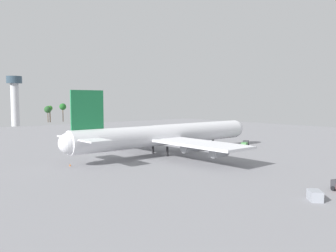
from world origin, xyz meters
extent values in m
plane|color=gray|center=(0.00, 0.00, 0.00)|extent=(293.06, 293.06, 0.00)
cylinder|color=silver|center=(0.00, 0.00, 6.23)|extent=(67.28, 6.54, 6.54)
sphere|color=silver|center=(33.64, 0.00, 6.23)|extent=(6.41, 6.41, 6.41)
sphere|color=silver|center=(-33.64, 0.00, 6.23)|extent=(5.56, 5.56, 5.56)
cube|color=#1E7F47|center=(-28.26, 0.00, 14.73)|extent=(9.42, 0.50, 10.46)
cube|color=silver|center=(-29.60, -5.20, 7.21)|extent=(6.06, 9.81, 0.36)
cube|color=silver|center=(-29.60, 5.20, 7.21)|extent=(6.06, 9.81, 0.36)
cube|color=silver|center=(-3.36, -17.05, 5.25)|extent=(11.44, 30.17, 0.70)
cube|color=silver|center=(-3.36, 17.05, 5.25)|extent=(11.44, 30.17, 0.70)
cylinder|color=gray|center=(-2.36, -12.52, 3.52)|extent=(5.23, 2.75, 2.75)
cylinder|color=gray|center=(-2.36, -23.68, 3.52)|extent=(5.23, 2.75, 2.75)
cylinder|color=gray|center=(-2.36, 12.52, 3.52)|extent=(5.23, 2.75, 2.75)
cylinder|color=gray|center=(-2.36, 23.68, 3.52)|extent=(5.23, 2.75, 2.75)
cylinder|color=black|center=(21.53, 0.00, 1.48)|extent=(0.70, 0.70, 2.96)
cylinder|color=black|center=(-3.36, -3.60, 1.48)|extent=(0.70, 0.70, 2.96)
cylinder|color=black|center=(-3.36, 3.60, 1.48)|extent=(0.70, 0.70, 2.96)
cube|color=#333338|center=(33.29, -5.76, 1.37)|extent=(1.80, 2.25, 1.77)
cube|color=#4C8C4C|center=(31.58, -6.38, 1.09)|extent=(2.96, 2.68, 1.21)
cylinder|color=black|center=(33.57, -6.79, 0.48)|extent=(1.00, 0.59, 0.97)
cylinder|color=black|center=(32.84, -4.78, 0.48)|extent=(1.00, 0.59, 0.97)
cylinder|color=black|center=(31.45, -7.56, 0.48)|extent=(1.00, 0.59, 0.97)
cylinder|color=black|center=(30.72, -5.55, 0.48)|extent=(1.00, 0.59, 0.97)
cylinder|color=black|center=(-5.21, -54.78, 0.43)|extent=(0.53, 0.91, 0.86)
cube|color=#999EA8|center=(-14.14, -55.65, 0.90)|extent=(3.66, 3.62, 1.80)
cone|color=orange|center=(32.97, 1.38, 0.37)|extent=(0.52, 0.52, 0.74)
cone|color=orange|center=(-32.97, 1.13, 0.29)|extent=(0.40, 0.40, 0.58)
cylinder|color=silver|center=(-1.74, 151.20, 13.96)|extent=(5.05, 5.05, 27.93)
cylinder|color=#334756|center=(-1.74, 151.20, 30.22)|extent=(9.60, 9.60, 4.59)
cylinder|color=#51381E|center=(28.87, 174.61, 4.14)|extent=(0.52, 0.52, 8.27)
sphere|color=#265528|center=(28.87, 174.61, 9.86)|extent=(5.31, 5.31, 5.31)
cylinder|color=#51381E|center=(30.51, 174.61, 4.80)|extent=(0.73, 0.73, 9.59)
sphere|color=#2A7823|center=(30.51, 174.61, 10.80)|extent=(4.02, 4.02, 4.02)
cylinder|color=#51381E|center=(40.85, 174.61, 5.12)|extent=(0.56, 0.56, 10.24)
sphere|color=#216425|center=(40.85, 174.61, 11.81)|extent=(5.21, 5.21, 5.21)
camera|label=1|loc=(-71.31, -83.32, 17.49)|focal=36.70mm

